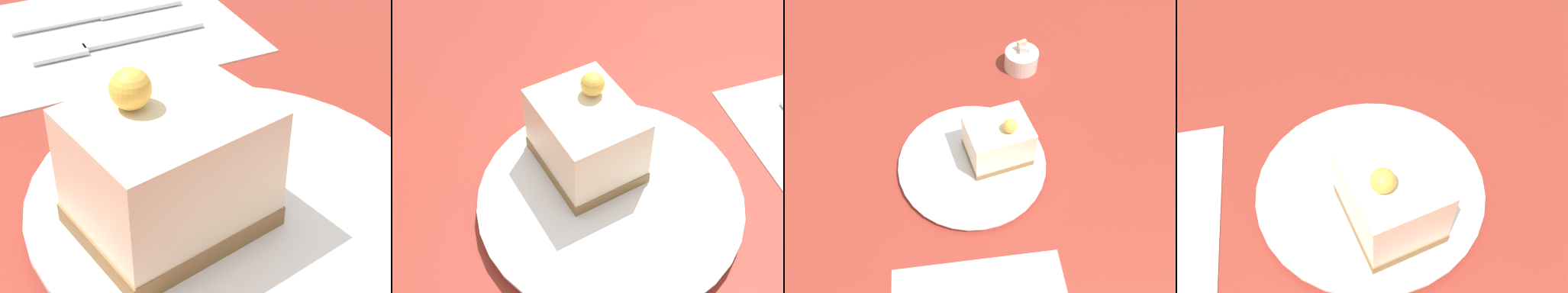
% 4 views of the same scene
% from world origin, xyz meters
% --- Properties ---
extents(ground_plane, '(4.00, 4.00, 0.00)m').
position_xyz_m(ground_plane, '(0.00, 0.00, 0.00)').
color(ground_plane, maroon).
extents(plate, '(0.26, 0.26, 0.02)m').
position_xyz_m(plate, '(0.01, -0.04, 0.01)').
color(plate, white).
rests_on(plate, ground_plane).
extents(cake_slice, '(0.10, 0.12, 0.10)m').
position_xyz_m(cake_slice, '(0.01, 0.01, 0.06)').
color(cake_slice, olive).
rests_on(cake_slice, plate).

